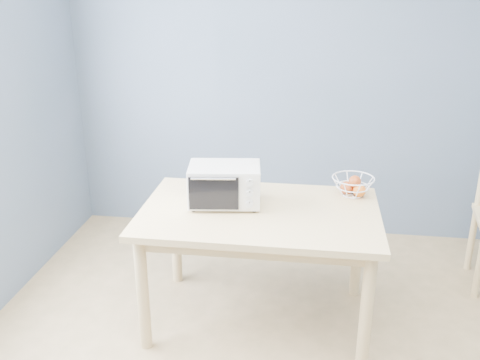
# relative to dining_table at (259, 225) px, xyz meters

# --- Properties ---
(room) EXTENTS (4.01, 4.51, 2.61)m
(room) POSITION_rel_dining_table_xyz_m (0.33, -0.91, 0.65)
(room) COLOR tan
(room) RESTS_ON ground
(dining_table) EXTENTS (1.40, 0.90, 0.75)m
(dining_table) POSITION_rel_dining_table_xyz_m (0.00, 0.00, 0.00)
(dining_table) COLOR #DEBD85
(dining_table) RESTS_ON ground
(toaster_oven) EXTENTS (0.45, 0.36, 0.25)m
(toaster_oven) POSITION_rel_dining_table_xyz_m (-0.23, 0.05, 0.23)
(toaster_oven) COLOR silver
(toaster_oven) RESTS_ON dining_table
(fruit_basket) EXTENTS (0.33, 0.33, 0.13)m
(fruit_basket) POSITION_rel_dining_table_xyz_m (0.55, 0.31, 0.17)
(fruit_basket) COLOR white
(fruit_basket) RESTS_ON dining_table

